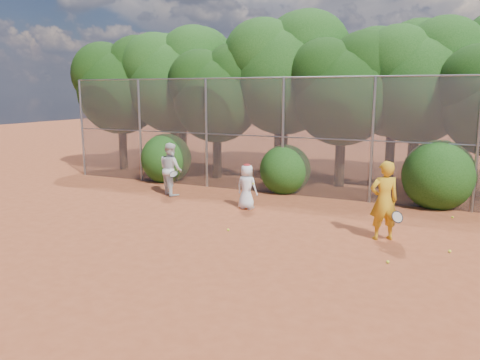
% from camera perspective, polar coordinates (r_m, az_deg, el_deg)
% --- Properties ---
extents(ground, '(80.00, 80.00, 0.00)m').
position_cam_1_polar(ground, '(10.79, -0.78, -8.45)').
color(ground, '#964121').
rests_on(ground, ground).
extents(fence_back, '(20.05, 0.09, 4.03)m').
position_cam_1_polar(fence_back, '(15.91, 8.25, 5.27)').
color(fence_back, gray).
rests_on(fence_back, ground).
extents(tree_0, '(4.38, 3.81, 6.00)m').
position_cam_1_polar(tree_0, '(22.10, -14.24, 11.46)').
color(tree_0, black).
rests_on(tree_0, ground).
extents(tree_1, '(4.64, 4.03, 6.35)m').
position_cam_1_polar(tree_1, '(21.05, -7.95, 12.36)').
color(tree_1, black).
rests_on(tree_1, ground).
extents(tree_2, '(3.99, 3.47, 5.47)m').
position_cam_1_polar(tree_2, '(19.18, -2.69, 10.88)').
color(tree_2, black).
rests_on(tree_2, ground).
extents(tree_3, '(4.89, 4.26, 6.70)m').
position_cam_1_polar(tree_3, '(19.12, 5.61, 13.27)').
color(tree_3, black).
rests_on(tree_3, ground).
extents(tree_4, '(4.19, 3.64, 5.73)m').
position_cam_1_polar(tree_4, '(17.83, 12.63, 11.20)').
color(tree_4, black).
rests_on(tree_4, ground).
extents(tree_5, '(4.51, 3.92, 6.17)m').
position_cam_1_polar(tree_5, '(18.27, 21.07, 11.64)').
color(tree_5, black).
rests_on(tree_5, ground).
extents(tree_9, '(4.83, 4.20, 6.62)m').
position_cam_1_polar(tree_9, '(23.54, -6.96, 12.63)').
color(tree_9, black).
rests_on(tree_9, ground).
extents(tree_10, '(5.15, 4.48, 7.06)m').
position_cam_1_polar(tree_10, '(21.54, 5.05, 13.62)').
color(tree_10, black).
rests_on(tree_10, ground).
extents(tree_11, '(4.64, 4.03, 6.35)m').
position_cam_1_polar(tree_11, '(19.96, 18.52, 12.01)').
color(tree_11, black).
rests_on(tree_11, ground).
extents(bush_0, '(2.00, 2.00, 2.00)m').
position_cam_1_polar(bush_0, '(18.83, -8.98, 2.87)').
color(bush_0, '#173F0F').
rests_on(bush_0, ground).
extents(bush_1, '(1.80, 1.80, 1.80)m').
position_cam_1_polar(bush_1, '(16.61, 5.53, 1.55)').
color(bush_1, '#173F0F').
rests_on(bush_1, ground).
extents(bush_2, '(2.20, 2.20, 2.20)m').
position_cam_1_polar(bush_2, '(15.67, 23.05, 0.92)').
color(bush_2, '#173F0F').
rests_on(bush_2, ground).
extents(player_yellow, '(0.94, 0.75, 1.93)m').
position_cam_1_polar(player_yellow, '(11.75, 17.15, -2.43)').
color(player_yellow, gold).
rests_on(player_yellow, ground).
extents(player_teen, '(0.72, 0.51, 1.40)m').
position_cam_1_polar(player_teen, '(14.22, 0.84, -0.79)').
color(player_teen, white).
rests_on(player_teen, ground).
extents(player_white, '(1.11, 1.05, 1.82)m').
position_cam_1_polar(player_white, '(16.30, -8.42, 1.34)').
color(player_white, silver).
rests_on(player_white, ground).
extents(ball_0, '(0.07, 0.07, 0.07)m').
position_cam_1_polar(ball_0, '(10.41, 17.57, -9.50)').
color(ball_0, yellow).
rests_on(ball_0, ground).
extents(ball_1, '(0.07, 0.07, 0.07)m').
position_cam_1_polar(ball_1, '(11.56, 24.19, -7.92)').
color(ball_1, yellow).
rests_on(ball_1, ground).
extents(ball_3, '(0.07, 0.07, 0.07)m').
position_cam_1_polar(ball_3, '(12.12, -1.45, -6.09)').
color(ball_3, yellow).
rests_on(ball_3, ground).
extents(ball_4, '(0.07, 0.07, 0.07)m').
position_cam_1_polar(ball_4, '(14.60, 24.48, -4.15)').
color(ball_4, yellow).
rests_on(ball_4, ground).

